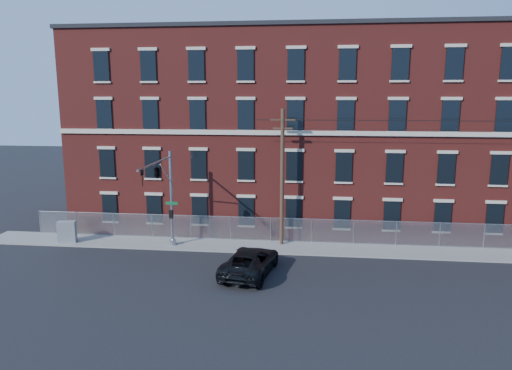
{
  "coord_description": "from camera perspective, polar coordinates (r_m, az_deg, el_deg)",
  "views": [
    {
      "loc": [
        3.85,
        -27.92,
        11.03
      ],
      "look_at": [
        0.27,
        4.0,
        4.87
      ],
      "focal_mm": 32.86,
      "sensor_mm": 36.0,
      "label": 1
    }
  ],
  "objects": [
    {
      "name": "traffic_signal_mast",
      "position": [
        32.17,
        -11.53,
        0.53
      ],
      "size": [
        0.9,
        6.75,
        7.0
      ],
      "color": "#9EA0A5",
      "rests_on": "ground"
    },
    {
      "name": "mill_building",
      "position": [
        42.74,
        17.5,
        6.49
      ],
      "size": [
        55.3,
        14.32,
        16.3
      ],
      "color": "maroon",
      "rests_on": "ground"
    },
    {
      "name": "utility_pole_near",
      "position": [
        34.05,
        3.2,
        1.21
      ],
      "size": [
        1.8,
        0.28,
        10.0
      ],
      "color": "#4D3526",
      "rests_on": "ground"
    },
    {
      "name": "ground",
      "position": [
        30.27,
        -1.37,
        -10.52
      ],
      "size": [
        140.0,
        140.0,
        0.0
      ],
      "primitive_type": "plane",
      "color": "black",
      "rests_on": "ground"
    },
    {
      "name": "sidewalk",
      "position": [
        35.65,
        19.46,
        -7.71
      ],
      "size": [
        65.0,
        3.0,
        0.12
      ],
      "primitive_type": "cube",
      "color": "gray",
      "rests_on": "ground"
    },
    {
      "name": "chain_link_fence",
      "position": [
        36.57,
        19.11,
        -5.59
      ],
      "size": [
        59.06,
        0.06,
        1.85
      ],
      "color": "#A5A8AD",
      "rests_on": "ground"
    },
    {
      "name": "utility_cabinet",
      "position": [
        38.15,
        -22.02,
        -5.31
      ],
      "size": [
        1.42,
        0.94,
        1.63
      ],
      "primitive_type": "cube",
      "rotation": [
        0.0,
        0.0,
        0.24
      ],
      "color": "gray",
      "rests_on": "sidewalk"
    },
    {
      "name": "pickup_truck",
      "position": [
        29.68,
        -0.75,
        -9.29
      ],
      "size": [
        3.61,
        6.19,
        1.62
      ],
      "primitive_type": "imported",
      "rotation": [
        0.0,
        0.0,
        2.98
      ],
      "color": "black",
      "rests_on": "ground"
    }
  ]
}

